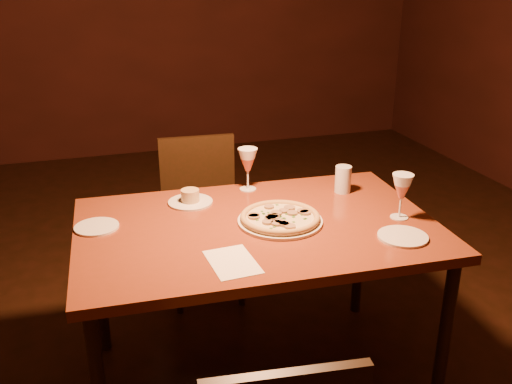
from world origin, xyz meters
name	(u,v)px	position (x,y,z in m)	size (l,w,h in m)	color
floor	(201,377)	(0.00, 0.00, 0.00)	(7.00, 7.00, 0.00)	#321810
dining_table	(257,239)	(0.24, -0.08, 0.70)	(1.49, 1.00, 0.77)	maroon
chair_far	(202,209)	(0.19, 0.78, 0.49)	(0.45, 0.45, 0.87)	black
pizza_plate	(280,218)	(0.33, -0.09, 0.79)	(0.35, 0.35, 0.04)	silver
ramekin_saucer	(190,199)	(0.03, 0.22, 0.79)	(0.20, 0.20, 0.06)	silver
wine_glass_far	(248,169)	(0.32, 0.30, 0.87)	(0.09, 0.09, 0.20)	#BD614F
wine_glass_right	(401,196)	(0.82, -0.20, 0.87)	(0.09, 0.09, 0.19)	#BD614F
water_tumbler	(343,179)	(0.73, 0.14, 0.83)	(0.07, 0.07, 0.12)	silver
side_plate_left	(97,227)	(-0.38, 0.08, 0.78)	(0.18, 0.18, 0.01)	silver
side_plate_near	(403,237)	(0.74, -0.37, 0.78)	(0.19, 0.19, 0.01)	silver
menu_card	(232,262)	(0.06, -0.36, 0.77)	(0.16, 0.23, 0.00)	white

